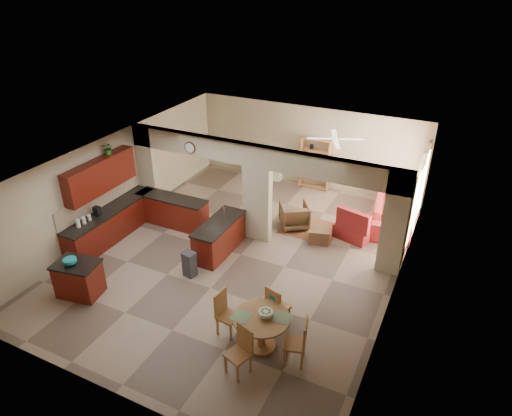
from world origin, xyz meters
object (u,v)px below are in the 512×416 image
at_px(dining_table, 261,327).
at_px(armchair, 294,215).
at_px(kitchen_island, 79,278).
at_px(sofa, 393,210).

height_order(dining_table, armchair, dining_table).
bearing_deg(kitchen_island, sofa, 38.32).
height_order(sofa, armchair, sofa).
height_order(kitchen_island, dining_table, kitchen_island).
relative_size(dining_table, armchair, 1.41).
bearing_deg(sofa, dining_table, 159.55).
xyz_separation_m(kitchen_island, dining_table, (4.58, 0.32, 0.08)).
bearing_deg(dining_table, armchair, 103.94).
bearing_deg(dining_table, kitchen_island, -175.95).
xyz_separation_m(kitchen_island, sofa, (5.96, 6.70, -0.03)).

